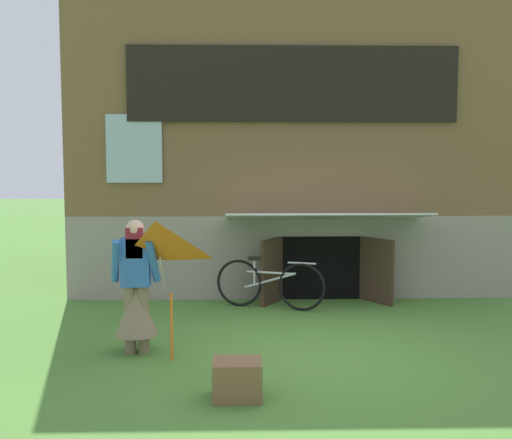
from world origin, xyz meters
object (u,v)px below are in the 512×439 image
Objects in this scene: bicycle_silver at (270,284)px; wooden_crate at (237,379)px; person at (136,297)px; kite at (156,254)px.

wooden_crate is at bearing -78.00° from bicycle_silver.
bicycle_silver is at bearing 67.95° from person.
kite is at bearing 131.57° from wooden_crate.
kite reaches higher than wooden_crate.
person is 2.00m from wooden_crate.
bicycle_silver is 3.51× the size of wooden_crate.
person is at bearing -107.68° from bicycle_silver.
person is 0.96× the size of bicycle_silver.
wooden_crate is (0.91, -1.02, -1.09)m from kite.
bicycle_silver is at bearing 62.89° from kite.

